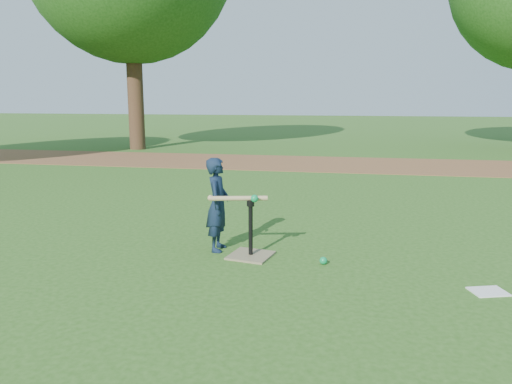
# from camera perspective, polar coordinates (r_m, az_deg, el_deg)

# --- Properties ---
(ground) EXTENTS (80.00, 80.00, 0.00)m
(ground) POSITION_cam_1_polar(r_m,az_deg,el_deg) (5.53, 1.28, -6.96)
(ground) COLOR #285116
(ground) RESTS_ON ground
(dirt_strip) EXTENTS (24.00, 3.00, 0.01)m
(dirt_strip) POSITION_cam_1_polar(r_m,az_deg,el_deg) (12.83, 6.98, 3.25)
(dirt_strip) COLOR brown
(dirt_strip) RESTS_ON ground
(child) EXTENTS (0.27, 0.40, 1.04)m
(child) POSITION_cam_1_polar(r_m,az_deg,el_deg) (5.52, -4.38, -1.44)
(child) COLOR #101E32
(child) RESTS_ON ground
(wiffle_ball_ground) EXTENTS (0.08, 0.08, 0.08)m
(wiffle_ball_ground) POSITION_cam_1_polar(r_m,az_deg,el_deg) (5.20, 7.70, -7.78)
(wiffle_ball_ground) COLOR #0C8A48
(wiffle_ball_ground) RESTS_ON ground
(clipboard) EXTENTS (0.36, 0.31, 0.01)m
(clipboard) POSITION_cam_1_polar(r_m,az_deg,el_deg) (4.92, 25.01, -10.27)
(clipboard) COLOR white
(clipboard) RESTS_ON ground
(batting_tee) EXTENTS (0.50, 0.50, 0.61)m
(batting_tee) POSITION_cam_1_polar(r_m,az_deg,el_deg) (5.38, -0.62, -6.25)
(batting_tee) COLOR #807251
(batting_tee) RESTS_ON ground
(swing_action) EXTENTS (0.63, 0.20, 0.09)m
(swing_action) POSITION_cam_1_polar(r_m,az_deg,el_deg) (5.23, -1.94, -0.73)
(swing_action) COLOR tan
(swing_action) RESTS_ON ground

